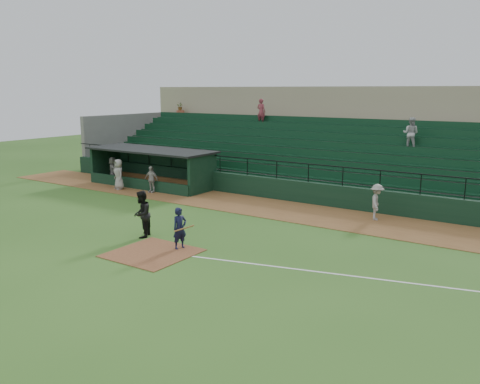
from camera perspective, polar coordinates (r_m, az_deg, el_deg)
The scene contains 12 objects.
ground at distance 20.51m, azimuth -7.91°, elevation -6.15°, with size 90.00×90.00×0.00m, color #315D1E.
warning_track at distance 26.75m, azimuth 3.61°, elevation -1.85°, with size 40.00×4.00×0.03m, color brown.
home_plate_dirt at distance 19.81m, azimuth -9.85°, elevation -6.81°, with size 3.00×3.00×0.03m, color brown.
foul_line at distance 17.60m, azimuth 14.99°, elevation -9.45°, with size 18.00×0.09×0.01m, color white.
stadium_structure at distance 33.82m, azimuth 10.99°, elevation 4.71°, with size 38.00×13.08×6.40m.
dugout at distance 33.55m, azimuth -9.47°, elevation 3.04°, with size 8.90×3.20×2.42m.
batter_at_plate at distance 19.96m, azimuth -6.82°, elevation -4.11°, with size 1.07×0.72×1.67m.
umpire at distance 21.77m, azimuth -11.05°, elevation -2.47°, with size 0.98×0.76×2.01m, color black.
runner at distance 24.99m, azimuth 15.19°, elevation -1.11°, with size 1.12×0.65×1.74m, color gray.
dugout_player_a at distance 31.05m, azimuth -10.00°, elevation 1.43°, with size 0.95×0.40×1.62m, color #ADA8A2.
dugout_player_b at distance 32.48m, azimuth -13.54°, elevation 1.96°, with size 0.93×0.60×1.89m, color #99948F.
dugout_player_c at distance 34.92m, azimuth -14.16°, elevation 2.45°, with size 1.61×0.51×1.73m, color #9C9692.
Camera 1 is at (13.18, -14.45, 6.18)m, focal length 37.77 mm.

